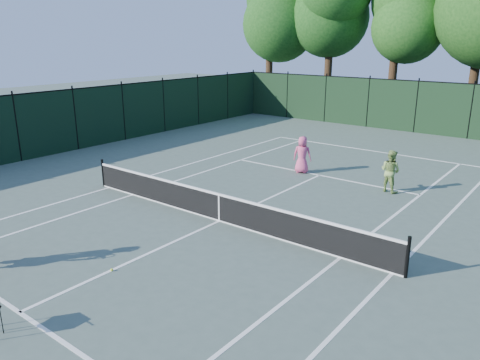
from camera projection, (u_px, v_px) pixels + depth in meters
The scene contains 17 objects.
ground at pixel (219, 221), 14.51m from camera, with size 90.00×90.00×0.00m, color #4A594F.
sideline_doubles_left at pixel (109, 188), 17.74m from camera, with size 0.10×23.77×0.01m, color white.
sideline_doubles_right at pixel (392, 273), 11.28m from camera, with size 0.10×23.77×0.01m, color white.
sideline_singles_left at pixel (133, 195), 16.93m from camera, with size 0.10×23.77×0.01m, color white.
sideline_singles_right at pixel (340, 258), 12.09m from camera, with size 0.10×23.77×0.01m, color white.
baseline_far at pixel (373, 151), 23.47m from camera, with size 10.97×0.10×0.01m, color white.
service_line_near at pixel (19, 312), 9.69m from camera, with size 8.23×0.10×0.01m, color white.
service_line_far at pixel (320, 175), 19.34m from camera, with size 8.23×0.10×0.01m, color white.
center_service_line at pixel (219, 221), 14.51m from camera, with size 0.10×12.80×0.01m, color white.
tennis_net at pixel (219, 207), 14.37m from camera, with size 11.69×0.09×1.06m.
fence_far at pixel (416, 107), 27.64m from camera, with size 24.00×0.05×3.00m, color black.
fence_left at pixel (17, 129), 21.13m from camera, with size 0.05×36.00×3.00m, color black.
tree_0 at pixel (270, 1), 35.99m from camera, with size 6.40×6.40×13.14m.
tree_2 at pixel (399, 1), 30.45m from camera, with size 6.00×6.00×12.40m.
player_pink at pixel (302, 155), 19.50m from camera, with size 0.88×0.71×1.55m.
player_green at pixel (390, 171), 17.08m from camera, with size 0.88×0.76×1.57m.
loose_ball_midcourt at pixel (112, 270), 11.40m from camera, with size 0.07×0.07×0.07m, color #E3F532.
Camera 1 is at (8.82, -10.25, 5.46)m, focal length 35.00 mm.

